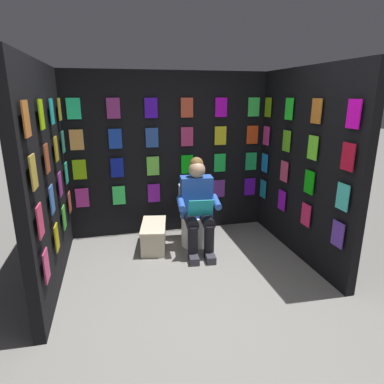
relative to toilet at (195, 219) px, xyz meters
name	(u,v)px	position (x,y,z in m)	size (l,w,h in m)	color
ground_plane	(212,318)	(0.24, 1.60, -0.33)	(30.00, 30.00, 0.00)	gray
display_wall_back	(169,155)	(0.24, -0.54, 0.80)	(2.88, 0.14, 2.25)	black
display_wall_left	(303,165)	(-1.20, 0.56, 0.80)	(0.14, 2.09, 2.25)	black
display_wall_right	(46,179)	(1.68, 0.56, 0.80)	(0.14, 2.09, 2.25)	black
toilet	(195,219)	(0.00, 0.00, 0.00)	(0.43, 0.57, 0.77)	white
person_reading	(198,205)	(0.02, 0.23, 0.27)	(0.55, 0.71, 1.19)	blue
comic_longbox_near	(154,236)	(0.56, 0.04, -0.16)	(0.42, 0.68, 0.33)	beige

